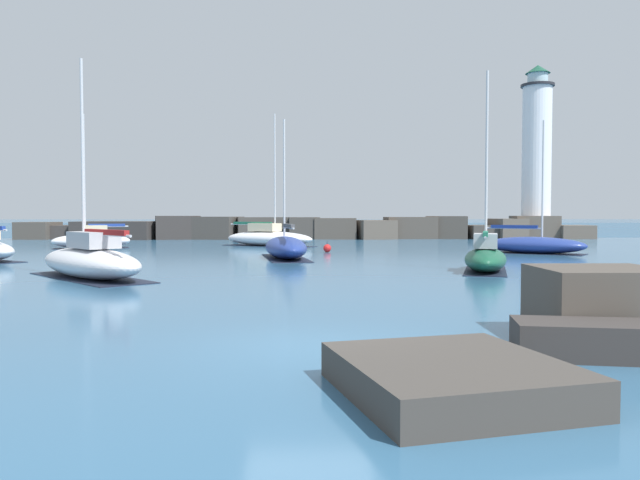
{
  "coord_description": "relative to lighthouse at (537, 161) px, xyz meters",
  "views": [
    {
      "loc": [
        -0.15,
        -11.92,
        2.55
      ],
      "look_at": [
        0.78,
        18.24,
        1.3
      ],
      "focal_mm": 35.0,
      "sensor_mm": 36.0,
      "label": 1
    }
  ],
  "objects": [
    {
      "name": "ground_plane",
      "position": [
        -25.24,
        -54.69,
        -8.29
      ],
      "size": [
        600.0,
        600.0,
        0.0
      ],
      "primitive_type": "plane",
      "color": "#336084"
    },
    {
      "name": "open_sea_beyond",
      "position": [
        -25.24,
        58.51,
        -8.29
      ],
      "size": [
        400.0,
        116.0,
        0.01
      ],
      "color": "#235175",
      "rests_on": "ground"
    },
    {
      "name": "breakwater_jetty",
      "position": [
        -25.28,
        -1.61,
        -7.25
      ],
      "size": [
        59.07,
        6.89,
        2.38
      ],
      "color": "#4C443D",
      "rests_on": "ground"
    },
    {
      "name": "lighthouse",
      "position": [
        0.0,
        0.0,
        0.0
      ],
      "size": [
        4.11,
        4.11,
        18.51
      ],
      "color": "gray",
      "rests_on": "ground"
    },
    {
      "name": "foreground_rocks",
      "position": [
        -23.7,
        -55.52,
        -7.8
      ],
      "size": [
        17.56,
        7.12,
        1.45
      ],
      "color": "#4C443D",
      "rests_on": "ground"
    },
    {
      "name": "sailboat_moored_0",
      "position": [
        -10.28,
        -26.72,
        -7.72
      ],
      "size": [
        6.66,
        5.61,
        8.55
      ],
      "color": "navy",
      "rests_on": "ground"
    },
    {
      "name": "sailboat_moored_1",
      "position": [
        -17.14,
        -39.07,
        -7.65
      ],
      "size": [
        3.36,
        5.8,
        8.99
      ],
      "color": "#195138",
      "rests_on": "ground"
    },
    {
      "name": "sailboat_moored_2",
      "position": [
        -41.05,
        -19.55,
        -7.64
      ],
      "size": [
        6.0,
        3.95,
        9.97
      ],
      "color": "white",
      "rests_on": "ground"
    },
    {
      "name": "sailboat_moored_3",
      "position": [
        -26.28,
        -30.6,
        -7.65
      ],
      "size": [
        3.29,
        7.84,
        8.08
      ],
      "color": "navy",
      "rests_on": "ground"
    },
    {
      "name": "sailboat_moored_4",
      "position": [
        -33.8,
        -41.55,
        -7.59
      ],
      "size": [
        6.77,
        7.31,
        8.79
      ],
      "color": "silver",
      "rests_on": "ground"
    },
    {
      "name": "sailboat_moored_6",
      "position": [
        -28.0,
        -16.71,
        -7.6
      ],
      "size": [
        8.09,
        6.32,
        10.47
      ],
      "color": "white",
      "rests_on": "ground"
    },
    {
      "name": "mooring_buoy_orange_near",
      "position": [
        -23.63,
        -24.9,
        -8.02
      ],
      "size": [
        0.54,
        0.54,
        0.74
      ],
      "color": "red",
      "rests_on": "ground"
    }
  ]
}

